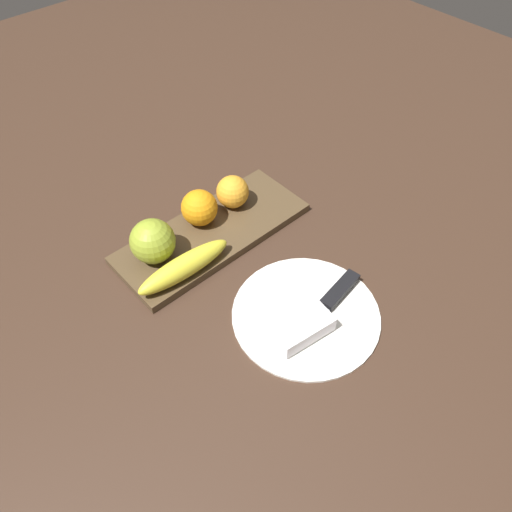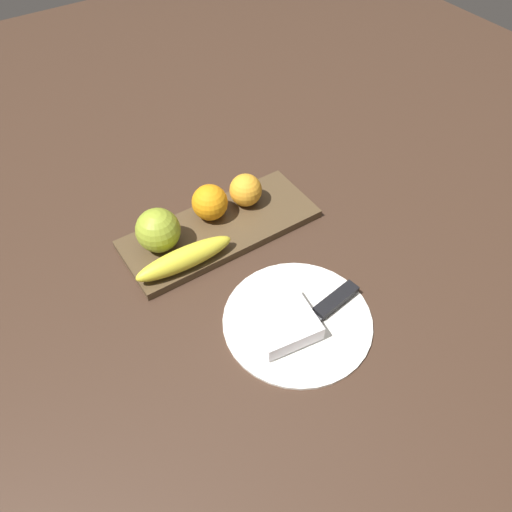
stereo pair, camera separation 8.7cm
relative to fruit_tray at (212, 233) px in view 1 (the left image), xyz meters
name	(u,v)px [view 1 (the left image)]	position (x,y,z in m)	size (l,w,h in m)	color
ground_plane	(210,246)	(0.02, 0.02, -0.01)	(2.40, 2.40, 0.00)	#3A271C
fruit_tray	(212,233)	(0.00, 0.00, 0.00)	(0.38, 0.15, 0.02)	#4E3C26
apple	(153,241)	(0.12, -0.02, 0.05)	(0.08, 0.08, 0.08)	#90A32D
banana	(184,266)	(0.10, 0.05, 0.03)	(0.18, 0.04, 0.04)	yellow
orange_near_apple	(199,208)	(0.00, -0.03, 0.04)	(0.07, 0.07, 0.07)	orange
orange_near_banana	(233,192)	(-0.08, -0.03, 0.04)	(0.06, 0.06, 0.06)	orange
dinner_plate	(306,314)	(0.00, 0.25, 0.00)	(0.25, 0.25, 0.01)	white
folded_napkin	(293,318)	(0.03, 0.25, 0.02)	(0.10, 0.10, 0.03)	white
knife	(335,296)	(-0.06, 0.26, 0.01)	(0.18, 0.05, 0.01)	silver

